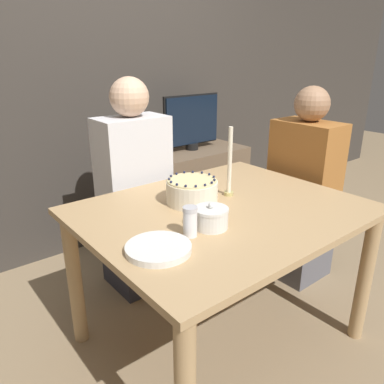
{
  "coord_description": "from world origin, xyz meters",
  "views": [
    {
      "loc": [
        -1.1,
        -1.14,
        1.39
      ],
      "look_at": [
        -0.07,
        0.14,
        0.78
      ],
      "focal_mm": 35.0,
      "sensor_mm": 36.0,
      "label": 1
    }
  ],
  "objects_px": {
    "sugar_bowl": "(211,218)",
    "person_woman_floral": "(302,198)",
    "person_man_blue_shirt": "(135,201)",
    "tv_monitor": "(192,122)",
    "cake": "(192,191)",
    "sugar_shaker": "(190,221)",
    "candle": "(230,167)"
  },
  "relations": [
    {
      "from": "person_woman_floral",
      "to": "tv_monitor",
      "type": "xyz_separation_m",
      "value": [
        -0.11,
        0.98,
        0.37
      ]
    },
    {
      "from": "candle",
      "to": "person_woman_floral",
      "type": "relative_size",
      "value": 0.28
    },
    {
      "from": "person_woman_floral",
      "to": "person_man_blue_shirt",
      "type": "bearing_deg",
      "value": 57.6
    },
    {
      "from": "candle",
      "to": "cake",
      "type": "bearing_deg",
      "value": 169.16
    },
    {
      "from": "sugar_shaker",
      "to": "person_woman_floral",
      "type": "height_order",
      "value": "person_woman_floral"
    },
    {
      "from": "cake",
      "to": "person_man_blue_shirt",
      "type": "bearing_deg",
      "value": 88.73
    },
    {
      "from": "person_man_blue_shirt",
      "to": "cake",
      "type": "bearing_deg",
      "value": 88.73
    },
    {
      "from": "tv_monitor",
      "to": "person_man_blue_shirt",
      "type": "bearing_deg",
      "value": -151.65
    },
    {
      "from": "person_man_blue_shirt",
      "to": "person_woman_floral",
      "type": "relative_size",
      "value": 1.05
    },
    {
      "from": "cake",
      "to": "candle",
      "type": "xyz_separation_m",
      "value": [
        0.2,
        -0.04,
        0.09
      ]
    },
    {
      "from": "sugar_shaker",
      "to": "person_woman_floral",
      "type": "distance_m",
      "value": 1.18
    },
    {
      "from": "person_man_blue_shirt",
      "to": "sugar_bowl",
      "type": "bearing_deg",
      "value": 81.43
    },
    {
      "from": "cake",
      "to": "sugar_bowl",
      "type": "xyz_separation_m",
      "value": [
        -0.11,
        -0.26,
        -0.01
      ]
    },
    {
      "from": "sugar_bowl",
      "to": "person_man_blue_shirt",
      "type": "height_order",
      "value": "person_man_blue_shirt"
    },
    {
      "from": "candle",
      "to": "tv_monitor",
      "type": "xyz_separation_m",
      "value": [
        0.58,
        1.02,
        0.03
      ]
    },
    {
      "from": "person_woman_floral",
      "to": "tv_monitor",
      "type": "relative_size",
      "value": 2.37
    },
    {
      "from": "sugar_bowl",
      "to": "tv_monitor",
      "type": "relative_size",
      "value": 0.27
    },
    {
      "from": "cake",
      "to": "person_woman_floral",
      "type": "height_order",
      "value": "person_woman_floral"
    },
    {
      "from": "sugar_bowl",
      "to": "person_man_blue_shirt",
      "type": "bearing_deg",
      "value": 81.43
    },
    {
      "from": "sugar_shaker",
      "to": "sugar_bowl",
      "type": "bearing_deg",
      "value": 2.54
    },
    {
      "from": "sugar_shaker",
      "to": "candle",
      "type": "distance_m",
      "value": 0.49
    },
    {
      "from": "candle",
      "to": "person_woman_floral",
      "type": "bearing_deg",
      "value": 3.23
    },
    {
      "from": "person_man_blue_shirt",
      "to": "tv_monitor",
      "type": "xyz_separation_m",
      "value": [
        0.77,
        0.42,
        0.34
      ]
    },
    {
      "from": "cake",
      "to": "sugar_shaker",
      "type": "bearing_deg",
      "value": -130.07
    },
    {
      "from": "cake",
      "to": "sugar_shaker",
      "type": "relative_size",
      "value": 2.0
    },
    {
      "from": "candle",
      "to": "tv_monitor",
      "type": "relative_size",
      "value": 0.66
    },
    {
      "from": "sugar_bowl",
      "to": "sugar_shaker",
      "type": "relative_size",
      "value": 1.18
    },
    {
      "from": "sugar_shaker",
      "to": "candle",
      "type": "relative_size",
      "value": 0.35
    },
    {
      "from": "sugar_bowl",
      "to": "person_woman_floral",
      "type": "xyz_separation_m",
      "value": [
        1.0,
        0.26,
        -0.24
      ]
    },
    {
      "from": "cake",
      "to": "candle",
      "type": "distance_m",
      "value": 0.22
    },
    {
      "from": "candle",
      "to": "person_woman_floral",
      "type": "xyz_separation_m",
      "value": [
        0.69,
        0.04,
        -0.34
      ]
    },
    {
      "from": "sugar_bowl",
      "to": "cake",
      "type": "bearing_deg",
      "value": 66.85
    }
  ]
}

